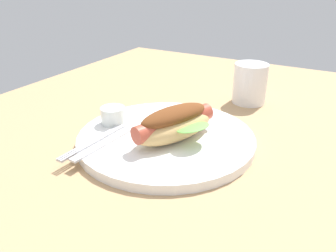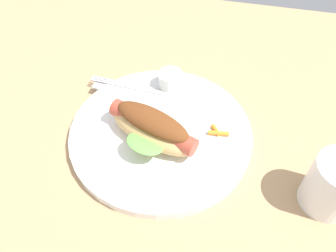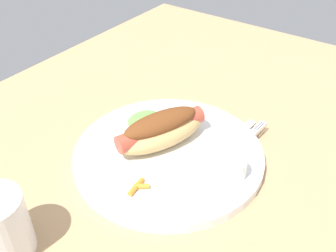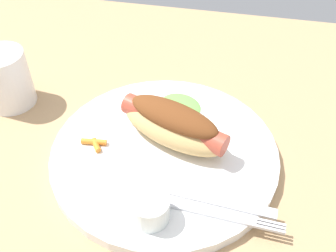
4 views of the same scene
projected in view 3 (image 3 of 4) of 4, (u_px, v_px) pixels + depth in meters
ground_plane at (172, 171)px, 62.29cm from camera, size 120.00×90.00×1.80cm
plate at (168, 154)px, 62.89cm from camera, size 30.35×30.35×1.60cm
hot_dog at (161, 129)px, 62.19cm from camera, size 16.48×12.24×5.70cm
sauce_ramekin at (231, 167)px, 56.97cm from camera, size 4.45×4.45×3.11cm
fork at (241, 144)px, 63.41cm from camera, size 14.86×2.09×0.40cm
knife at (228, 144)px, 63.54cm from camera, size 16.04×2.62×0.36cm
carrot_garnish at (137, 186)px, 55.51cm from camera, size 3.49×2.29×0.79cm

